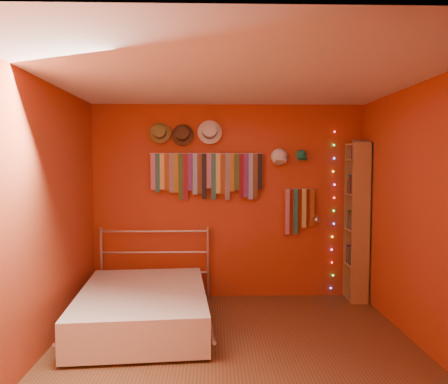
{
  "coord_description": "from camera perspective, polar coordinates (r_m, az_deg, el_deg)",
  "views": [
    {
      "loc": [
        -0.2,
        -3.9,
        1.73
      ],
      "look_at": [
        -0.08,
        0.9,
        1.43
      ],
      "focal_mm": 35.0,
      "sensor_mm": 36.0,
      "label": 1
    }
  ],
  "objects": [
    {
      "name": "ground",
      "position": [
        4.27,
        1.49,
        -20.28
      ],
      "size": [
        3.5,
        3.5,
        0.0
      ],
      "primitive_type": "plane",
      "color": "brown",
      "rests_on": "ground"
    },
    {
      "name": "fairy_lights",
      "position": [
        5.85,
        14.08,
        -2.4
      ],
      "size": [
        0.05,
        0.02,
        2.07
      ],
      "color": "#FF3333",
      "rests_on": "back_wall"
    },
    {
      "name": "bookshelf",
      "position": [
        5.78,
        17.37,
        -3.62
      ],
      "size": [
        0.25,
        0.34,
        2.0
      ],
      "color": "olive",
      "rests_on": "ground"
    },
    {
      "name": "cap_white",
      "position": [
        5.66,
        7.23,
        4.57
      ],
      "size": [
        0.2,
        0.25,
        0.2
      ],
      "color": "white",
      "rests_on": "back_wall"
    },
    {
      "name": "cap_green",
      "position": [
        5.71,
        10.07,
        4.76
      ],
      "size": [
        0.16,
        0.2,
        0.16
      ],
      "color": "#1A7655",
      "rests_on": "back_wall"
    },
    {
      "name": "right_wall",
      "position": [
        4.38,
        25.05,
        -2.99
      ],
      "size": [
        0.02,
        3.5,
        2.5
      ],
      "primitive_type": "cube",
      "color": "#8E3716",
      "rests_on": "ground"
    },
    {
      "name": "fedora_brown",
      "position": [
        5.58,
        -5.46,
        7.51
      ],
      "size": [
        0.28,
        0.15,
        0.28
      ],
      "rotation": [
        1.36,
        0.0,
        0.0
      ],
      "color": "#412A17",
      "rests_on": "back_wall"
    },
    {
      "name": "ceiling",
      "position": [
        3.98,
        1.55,
        14.8
      ],
      "size": [
        3.5,
        3.5,
        0.02
      ],
      "primitive_type": "cube",
      "color": "white",
      "rests_on": "back_wall"
    },
    {
      "name": "back_wall",
      "position": [
        5.67,
        0.61,
        -1.23
      ],
      "size": [
        3.5,
        0.02,
        2.5
      ],
      "primitive_type": "cube",
      "color": "#8E3716",
      "rests_on": "ground"
    },
    {
      "name": "bed",
      "position": [
        4.88,
        -10.53,
        -14.51
      ],
      "size": [
        1.55,
        1.97,
        0.93
      ],
      "rotation": [
        0.0,
        0.0,
        0.08
      ],
      "color": "silver",
      "rests_on": "ground"
    },
    {
      "name": "left_wall",
      "position": [
        4.22,
        -22.99,
        -3.19
      ],
      "size": [
        0.02,
        3.5,
        2.5
      ],
      "primitive_type": "cube",
      "color": "#8E3716",
      "rests_on": "ground"
    },
    {
      "name": "reading_lamp",
      "position": [
        5.6,
        11.95,
        -3.5
      ],
      "size": [
        0.07,
        0.31,
        0.09
      ],
      "color": "silver",
      "rests_on": "back_wall"
    },
    {
      "name": "small_tie_rack",
      "position": [
        5.72,
        9.79,
        -2.13
      ],
      "size": [
        0.4,
        0.03,
        0.6
      ],
      "color": "silver",
      "rests_on": "back_wall"
    },
    {
      "name": "fedora_olive",
      "position": [
        5.61,
        -8.39,
        7.73
      ],
      "size": [
        0.27,
        0.15,
        0.27
      ],
      "rotation": [
        1.36,
        0.0,
        0.0
      ],
      "color": "olive",
      "rests_on": "back_wall"
    },
    {
      "name": "fedora_white",
      "position": [
        5.56,
        -1.88,
        7.94
      ],
      "size": [
        0.31,
        0.17,
        0.31
      ],
      "rotation": [
        1.36,
        0.0,
        0.0
      ],
      "color": "silver",
      "rests_on": "back_wall"
    },
    {
      "name": "tie_rack",
      "position": [
        5.58,
        -2.17,
        2.46
      ],
      "size": [
        1.45,
        0.03,
        0.6
      ],
      "color": "silver",
      "rests_on": "back_wall"
    }
  ]
}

